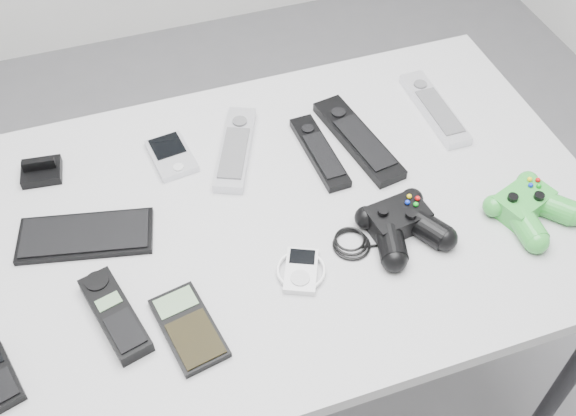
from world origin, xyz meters
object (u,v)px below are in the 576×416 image
object	(u,v)px
remote_silver_b	(434,108)
cordless_handset	(115,314)
pda_keyboard	(86,235)
mp3_player	(301,270)
pda	(171,155)
remote_black_a	(319,151)
controller_black	(402,223)
calculator	(189,327)
remote_black_b	(358,139)
remote_silver_a	(236,148)
desk	(282,234)
controller_green	(530,206)

from	to	relation	value
remote_silver_b	cordless_handset	bearing A→B (deg)	-158.07
pda_keyboard	mp3_player	world-z (taller)	mp3_player
pda	remote_black_a	xyz separation A→B (m)	(0.28, -0.09, 0.00)
mp3_player	controller_black	size ratio (longest dim) A/B	0.36
remote_silver_b	mp3_player	distance (m)	0.50
calculator	controller_black	xyz separation A→B (m)	(0.41, 0.07, 0.02)
pda	remote_silver_b	distance (m)	0.56
mp3_player	cordless_handset	bearing A→B (deg)	-157.96
remote_black_b	mp3_player	bearing A→B (deg)	-138.51
pda_keyboard	remote_silver_a	xyz separation A→B (m)	(0.31, 0.12, 0.01)
pda_keyboard	mp3_player	xyz separation A→B (m)	(0.34, -0.20, 0.00)
calculator	remote_silver_b	bearing A→B (deg)	18.92
pda_keyboard	desk	bearing A→B (deg)	3.72
cordless_handset	controller_black	size ratio (longest dim) A/B	0.69
calculator	mp3_player	distance (m)	0.21
pda_keyboard	remote_silver_b	distance (m)	0.75
controller_black	desk	bearing A→B (deg)	140.87
remote_black_a	controller_black	size ratio (longest dim) A/B	0.81
remote_black_b	remote_silver_b	bearing A→B (deg)	1.27
remote_silver_a	calculator	xyz separation A→B (m)	(-0.18, -0.37, -0.00)
pda	cordless_handset	distance (m)	0.37
desk	remote_silver_b	world-z (taller)	remote_silver_b
pda_keyboard	cordless_handset	distance (m)	0.19
remote_silver_a	mp3_player	bearing A→B (deg)	-62.05
pda	remote_black_b	xyz separation A→B (m)	(0.37, -0.08, 0.00)
remote_black_b	calculator	world-z (taller)	remote_black_b
pda	controller_green	distance (m)	0.68
remote_silver_b	calculator	xyz separation A→B (m)	(-0.61, -0.35, -0.00)
remote_black_b	cordless_handset	xyz separation A→B (m)	(-0.53, -0.25, 0.00)
pda	controller_black	bearing A→B (deg)	-49.32
remote_black_a	calculator	size ratio (longest dim) A/B	1.33
remote_black_a	remote_black_b	size ratio (longest dim) A/B	0.80
calculator	controller_black	distance (m)	0.41
pda_keyboard	controller_black	xyz separation A→B (m)	(0.54, -0.17, 0.02)
remote_black_a	mp3_player	world-z (taller)	remote_black_a
remote_silver_a	controller_black	xyz separation A→B (m)	(0.22, -0.29, 0.01)
pda	calculator	size ratio (longest dim) A/B	0.75
cordless_handset	controller_green	bearing A→B (deg)	-16.22
desk	calculator	xyz separation A→B (m)	(-0.22, -0.19, 0.08)
desk	pda_keyboard	xyz separation A→B (m)	(-0.35, 0.05, 0.08)
remote_black_b	remote_silver_b	size ratio (longest dim) A/B	1.11
pda	controller_green	world-z (taller)	controller_green
pda	mp3_player	distance (m)	0.37
pda	remote_silver_a	distance (m)	0.13
remote_black_a	controller_green	world-z (taller)	controller_green
pda	controller_green	size ratio (longest dim) A/B	0.74
cordless_handset	mp3_player	bearing A→B (deg)	-16.69
desk	mp3_player	bearing A→B (deg)	-94.98
remote_black_a	remote_black_b	xyz separation A→B (m)	(0.09, 0.01, 0.00)
pda_keyboard	calculator	distance (m)	0.28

